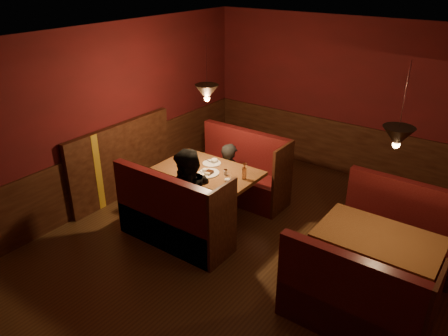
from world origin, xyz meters
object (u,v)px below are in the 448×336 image
Objects in this scene: second_bench_far at (397,235)px; diner_b at (190,185)px; diner_a at (230,164)px; second_table at (377,250)px; main_bench_near at (172,222)px; second_bench_near at (351,308)px; main_table at (209,181)px; main_bench_far at (242,176)px.

second_bench_far is 2.92m from diner_b.
second_bench_far is at bearing -165.59° from diner_a.
second_table is 2.59m from diner_b.
diner_a is at bearing 83.66° from diner_b.
main_bench_near reaches higher than second_bench_near.
main_table is 1.10× the size of second_table.
second_bench_near is at bearing -90.00° from second_bench_far.
diner_a reaches higher than second_bench_far.
main_bench_near is 1.22× the size of second_table.
diner_a is (-0.04, -0.29, 0.34)m from main_bench_far.
second_bench_far is 0.90× the size of diner_b.
main_table is at bearing -91.10° from main_bench_far.
main_bench_far is 1.77m from main_bench_near.
second_table is 2.81m from diner_a.
second_bench_far is 1.00× the size of second_bench_near.
second_bench_near reaches higher than main_table.
second_bench_far is at bearing 87.80° from second_table.
second_bench_far is (2.71, 0.66, -0.29)m from main_table.
diner_b is (-2.58, 0.42, 0.51)m from second_bench_near.
main_table is 0.59m from diner_a.
diner_a is 1.22m from diner_b.
main_bench_near is at bearing -150.07° from second_bench_far.
main_bench_near is 0.99× the size of diner_b.
second_bench_far is 1.69m from second_bench_near.
diner_b is at bearing -77.84° from main_table.
second_table is at bearing 14.84° from main_bench_near.
main_table is at bearing 105.42° from diner_a.
main_bench_far reaches higher than second_bench_near.
second_bench_far reaches higher than main_table.
second_table is 0.90× the size of second_bench_near.
second_bench_near is 3.20m from diner_a.
diner_a reaches higher than second_bench_near.
diner_b is (0.13, -0.61, 0.22)m from main_table.
second_bench_far reaches higher than second_table.
main_bench_far and main_bench_near have the same top height.
main_bench_far is 1.22× the size of second_table.
second_table is at bearing -4.36° from diner_b.
main_bench_near is 3.10m from second_bench_far.
second_bench_far is at bearing -4.76° from main_bench_far.
second_bench_far is at bearing 90.00° from second_bench_near.
second_table is (2.68, -0.18, -0.05)m from main_table.
second_bench_far and second_bench_near have the same top height.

